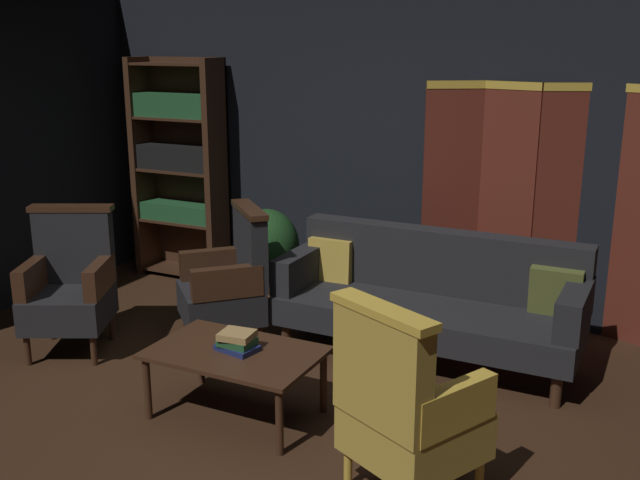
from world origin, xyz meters
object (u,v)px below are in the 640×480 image
Objects in this scene: armchair_wing_left at (70,285)px; book_navy_cloth at (237,348)px; armchair_gilt_accent at (406,407)px; armchair_wing_right at (229,282)px; folding_screen at (564,207)px; velvet_couch at (431,296)px; book_tan_leather at (237,335)px; coffee_table at (235,358)px; potted_plant at (267,251)px; book_green_cloth at (237,342)px; bookshelf at (180,164)px.

armchair_wing_left reaches higher than book_navy_cloth.
armchair_gilt_accent is 1.00× the size of armchair_wing_right.
velvet_couch is at bearing -128.92° from folding_screen.
velvet_couch is 8.86× the size of book_navy_cloth.
velvet_couch is 11.01× the size of book_tan_leather.
coffee_table is 0.06m from book_navy_cloth.
coffee_table is at bearing -140.44° from book_tan_leather.
velvet_couch is 1.61m from potted_plant.
book_navy_cloth is 0.08m from book_tan_leather.
velvet_couch is 10.58× the size of book_green_cloth.
velvet_couch is 1.76m from armchair_gilt_accent.
armchair_gilt_accent reaches higher than coffee_table.
armchair_wing_right is at bearing -42.68° from bookshelf.
armchair_gilt_accent is 1.00× the size of armchair_wing_left.
book_tan_leather is (-0.00, 0.00, 0.04)m from book_green_cloth.
coffee_table is 0.14m from book_tan_leather.
armchair_wing_left is at bearing 166.76° from armchair_gilt_accent.
armchair_wing_right is 1.08m from book_green_cloth.
coffee_table is at bearing -123.22° from folding_screen.
coffee_table is (-1.48, -2.27, -0.61)m from folding_screen.
potted_plant is 4.19× the size of book_green_cloth.
bookshelf is 2.05× the size of coffee_table.
armchair_wing_right is at bearing -77.74° from potted_plant.
folding_screen reaches higher than potted_plant.
armchair_wing_right is at bearing 125.68° from book_green_cloth.
book_green_cloth is at bearing -123.13° from folding_screen.
book_green_cloth is (-1.18, 0.34, -0.01)m from armchair_gilt_accent.
armchair_wing_left is 1.24× the size of potted_plant.
velvet_couch reaches higher than potted_plant.
folding_screen is at bearing 56.78° from coffee_table.
book_navy_cloth is at bearing 163.66° from armchair_gilt_accent.
armchair_wing_left is at bearing 169.06° from book_navy_cloth.
book_tan_leather reaches higher than book_green_cloth.
potted_plant is 4.36× the size of book_tan_leather.
armchair_wing_right is (1.32, -1.22, -0.60)m from bookshelf.
armchair_wing_right is (-0.62, 0.89, 0.12)m from coffee_table.
book_tan_leather is at bearing 163.66° from armchair_gilt_accent.
armchair_wing_right is 4.34× the size of book_navy_cloth.
bookshelf is 1.97× the size of armchair_wing_right.
armchair_wing_right reaches higher than velvet_couch.
folding_screen is 1.04× the size of bookshelf.
armchair_gilt_accent is at bearing -16.34° from book_navy_cloth.
book_navy_cloth is at bearing 0.00° from book_green_cloth.
book_green_cloth is (-0.00, 0.00, 0.04)m from book_navy_cloth.
velvet_couch is 2.59m from armchair_wing_left.
armchair_gilt_accent reaches higher than book_green_cloth.
coffee_table is 0.96× the size of armchair_wing_right.
book_navy_cloth is (1.95, -2.10, -0.65)m from bookshelf.
armchair_wing_right is (1.00, 0.56, 0.00)m from armchair_wing_left.
armchair_wing_right reaches higher than book_tan_leather.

